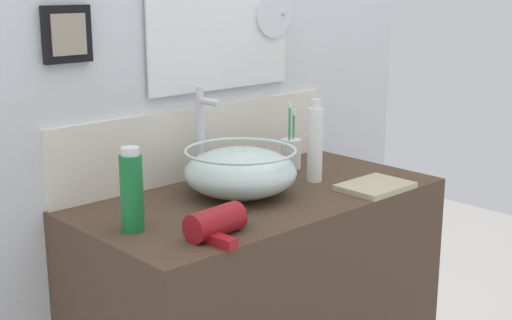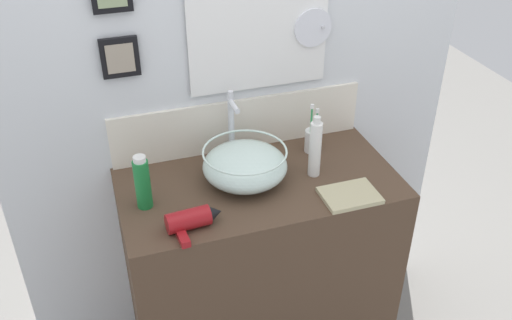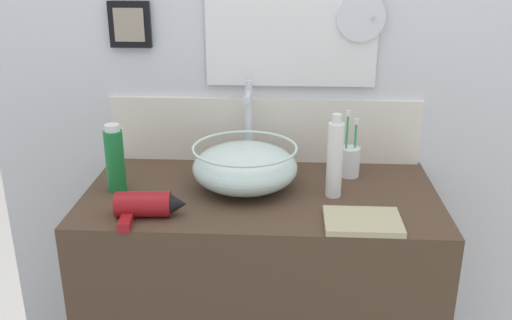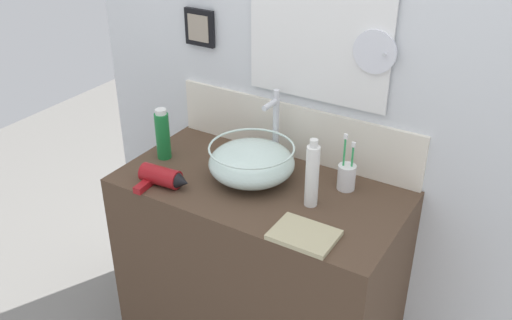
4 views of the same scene
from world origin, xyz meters
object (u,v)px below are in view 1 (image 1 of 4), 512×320
(glass_bowl_sink, at_px, (241,171))
(faucet, at_px, (202,130))
(spray_bottle, at_px, (132,191))
(hand_towel, at_px, (375,186))
(soap_dispenser, at_px, (315,143))
(toothbrush_cup, at_px, (291,153))
(hair_drier, at_px, (221,222))

(glass_bowl_sink, distance_m, faucet, 0.19)
(spray_bottle, xyz_separation_m, hand_towel, (0.70, -0.18, -0.09))
(soap_dispenser, bearing_deg, glass_bowl_sink, 171.37)
(faucet, bearing_deg, toothbrush_cup, -8.68)
(hair_drier, height_order, toothbrush_cup, toothbrush_cup)
(toothbrush_cup, bearing_deg, faucet, 171.32)
(glass_bowl_sink, distance_m, soap_dispenser, 0.26)
(faucet, relative_size, soap_dispenser, 1.17)
(hair_drier, xyz_separation_m, hand_towel, (0.56, -0.01, -0.02))
(glass_bowl_sink, xyz_separation_m, spray_bottle, (-0.37, -0.04, 0.03))
(spray_bottle, bearing_deg, glass_bowl_sink, 5.60)
(faucet, distance_m, toothbrush_cup, 0.34)
(toothbrush_cup, height_order, hand_towel, toothbrush_cup)
(faucet, height_order, spray_bottle, faucet)
(toothbrush_cup, bearing_deg, hand_towel, -89.16)
(toothbrush_cup, relative_size, hand_towel, 1.07)
(spray_bottle, distance_m, hand_towel, 0.72)
(glass_bowl_sink, relative_size, soap_dispenser, 1.26)
(glass_bowl_sink, xyz_separation_m, toothbrush_cup, (0.32, 0.12, -0.02))
(glass_bowl_sink, bearing_deg, hand_towel, -33.57)
(glass_bowl_sink, height_order, faucet, faucet)
(faucet, bearing_deg, hand_towel, -49.61)
(glass_bowl_sink, height_order, soap_dispenser, soap_dispenser)
(glass_bowl_sink, relative_size, toothbrush_cup, 1.45)
(glass_bowl_sink, height_order, hair_drier, glass_bowl_sink)
(hair_drier, relative_size, toothbrush_cup, 0.90)
(glass_bowl_sink, bearing_deg, hair_drier, -140.31)
(faucet, xyz_separation_m, hair_drier, (-0.24, -0.37, -0.13))
(faucet, height_order, toothbrush_cup, faucet)
(hair_drier, height_order, soap_dispenser, soap_dispenser)
(faucet, distance_m, hair_drier, 0.46)
(toothbrush_cup, distance_m, hand_towel, 0.33)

